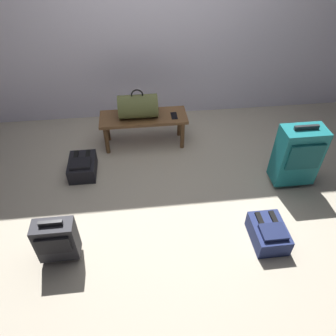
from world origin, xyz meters
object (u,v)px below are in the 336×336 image
object	(u,v)px
bench	(144,120)
suitcase_upright_teal	(297,155)
cell_phone	(174,116)
backpack_navy	(268,233)
suitcase_small_charcoal	(56,240)
duffel_bag_olive	(138,106)
backpack_dark	(83,166)

from	to	relation	value
bench	suitcase_upright_teal	world-z (taller)	suitcase_upright_teal
cell_phone	backpack_navy	world-z (taller)	cell_phone
cell_phone	suitcase_upright_teal	world-z (taller)	suitcase_upright_teal
bench	suitcase_small_charcoal	size ratio (longest dim) A/B	2.17
duffel_bag_olive	backpack_navy	size ratio (longest dim) A/B	1.16
suitcase_small_charcoal	cell_phone	bearing A→B (deg)	52.65
duffel_bag_olive	backpack_dark	xyz separation A→B (m)	(-0.64, -0.47, -0.43)
suitcase_upright_teal	backpack_navy	world-z (taller)	suitcase_upright_teal
duffel_bag_olive	suitcase_small_charcoal	distance (m)	1.71
suitcase_small_charcoal	backpack_navy	world-z (taller)	suitcase_small_charcoal
bench	suitcase_small_charcoal	distance (m)	1.72
bench	backpack_navy	bearing A→B (deg)	-57.58
suitcase_small_charcoal	bench	bearing A→B (deg)	62.81
bench	backpack_navy	world-z (taller)	bench
suitcase_small_charcoal	backpack_navy	size ratio (longest dim) A/B	1.21
cell_phone	backpack_dark	bearing A→B (deg)	-157.81
cell_phone	backpack_dark	world-z (taller)	cell_phone
bench	duffel_bag_olive	world-z (taller)	duffel_bag_olive
cell_phone	suitcase_upright_teal	size ratio (longest dim) A/B	0.20
suitcase_upright_teal	cell_phone	bearing A→B (deg)	144.04
backpack_navy	suitcase_small_charcoal	bearing A→B (deg)	179.23
bench	suitcase_small_charcoal	xyz separation A→B (m)	(-0.78, -1.53, -0.09)
duffel_bag_olive	suitcase_upright_teal	size ratio (longest dim) A/B	0.62
bench	suitcase_upright_teal	bearing A→B (deg)	-30.12
suitcase_small_charcoal	backpack_navy	xyz separation A→B (m)	(1.77, -0.02, -0.15)
duffel_bag_olive	suitcase_small_charcoal	bearing A→B (deg)	-115.56
duffel_bag_olive	backpack_dark	bearing A→B (deg)	-144.03
backpack_navy	cell_phone	bearing A→B (deg)	112.76
bench	cell_phone	xyz separation A→B (m)	(0.35, -0.04, 0.06)
backpack_navy	duffel_bag_olive	bearing A→B (deg)	123.82
cell_phone	suitcase_small_charcoal	distance (m)	1.88
cell_phone	bench	bearing A→B (deg)	173.57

